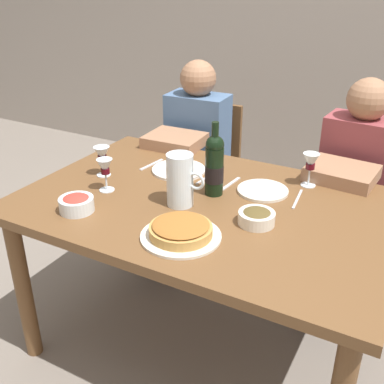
% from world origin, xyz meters
% --- Properties ---
extents(ground_plane, '(8.00, 8.00, 0.00)m').
position_xyz_m(ground_plane, '(0.00, 0.00, 0.00)').
color(ground_plane, slate).
extents(dining_table, '(1.50, 1.00, 0.76)m').
position_xyz_m(dining_table, '(0.00, 0.00, 0.67)').
color(dining_table, brown).
rests_on(dining_table, ground).
extents(wine_bottle, '(0.08, 0.08, 0.31)m').
position_xyz_m(wine_bottle, '(-0.01, 0.08, 0.89)').
color(wine_bottle, black).
rests_on(wine_bottle, dining_table).
extents(water_pitcher, '(0.16, 0.11, 0.21)m').
position_xyz_m(water_pitcher, '(-0.08, -0.07, 0.85)').
color(water_pitcher, silver).
rests_on(water_pitcher, dining_table).
extents(baked_tart, '(0.29, 0.29, 0.06)m').
position_xyz_m(baked_tart, '(0.05, -0.29, 0.79)').
color(baked_tart, silver).
rests_on(baked_tart, dining_table).
extents(salad_bowl, '(0.13, 0.13, 0.07)m').
position_xyz_m(salad_bowl, '(-0.40, -0.31, 0.79)').
color(salad_bowl, silver).
rests_on(salad_bowl, dining_table).
extents(olive_bowl, '(0.14, 0.14, 0.06)m').
position_xyz_m(olive_bowl, '(0.24, -0.07, 0.79)').
color(olive_bowl, silver).
rests_on(olive_bowl, dining_table).
extents(wine_glass_left_diner, '(0.07, 0.07, 0.14)m').
position_xyz_m(wine_glass_left_diner, '(-0.42, -0.11, 0.86)').
color(wine_glass_left_diner, silver).
rests_on(wine_glass_left_diner, dining_table).
extents(wine_glass_right_diner, '(0.07, 0.07, 0.14)m').
position_xyz_m(wine_glass_right_diner, '(-0.53, 0.01, 0.86)').
color(wine_glass_right_diner, silver).
rests_on(wine_glass_right_diner, dining_table).
extents(wine_glass_centre, '(0.07, 0.07, 0.15)m').
position_xyz_m(wine_glass_centre, '(0.32, 0.34, 0.86)').
color(wine_glass_centre, silver).
rests_on(wine_glass_centre, dining_table).
extents(dinner_plate_left_setting, '(0.25, 0.25, 0.01)m').
position_xyz_m(dinner_plate_left_setting, '(-0.25, 0.21, 0.77)').
color(dinner_plate_left_setting, white).
rests_on(dinner_plate_left_setting, dining_table).
extents(dinner_plate_right_setting, '(0.21, 0.21, 0.01)m').
position_xyz_m(dinner_plate_right_setting, '(0.17, 0.19, 0.77)').
color(dinner_plate_right_setting, silver).
rests_on(dinner_plate_right_setting, dining_table).
extents(fork_left_setting, '(0.03, 0.16, 0.00)m').
position_xyz_m(fork_left_setting, '(-0.40, 0.21, 0.76)').
color(fork_left_setting, silver).
rests_on(fork_left_setting, dining_table).
extents(knife_left_setting, '(0.03, 0.18, 0.00)m').
position_xyz_m(knife_left_setting, '(-0.10, 0.21, 0.76)').
color(knife_left_setting, silver).
rests_on(knife_left_setting, dining_table).
extents(knife_right_setting, '(0.03, 0.18, 0.00)m').
position_xyz_m(knife_right_setting, '(0.32, 0.19, 0.76)').
color(knife_right_setting, silver).
rests_on(knife_right_setting, dining_table).
extents(spoon_right_setting, '(0.03, 0.16, 0.00)m').
position_xyz_m(spoon_right_setting, '(0.02, 0.19, 0.76)').
color(spoon_right_setting, silver).
rests_on(spoon_right_setting, dining_table).
extents(chair_left, '(0.42, 0.42, 0.87)m').
position_xyz_m(chair_left, '(-0.45, 0.89, 0.50)').
color(chair_left, brown).
rests_on(chair_left, ground).
extents(diner_left, '(0.35, 0.51, 1.16)m').
position_xyz_m(diner_left, '(-0.44, 0.65, 0.62)').
color(diner_left, '#4C6B93').
rests_on(diner_left, ground).
extents(chair_right, '(0.43, 0.43, 0.87)m').
position_xyz_m(chair_right, '(0.46, 0.88, 0.50)').
color(chair_right, brown).
rests_on(chair_right, ground).
extents(diner_right, '(0.36, 0.52, 1.16)m').
position_xyz_m(diner_right, '(0.44, 0.64, 0.62)').
color(diner_right, '#8E3D42').
rests_on(diner_right, ground).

